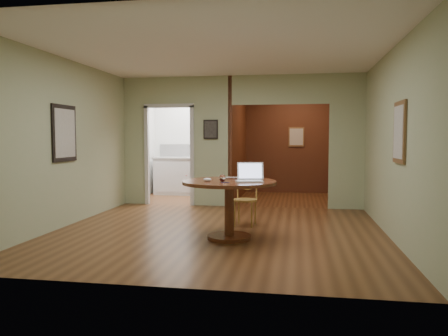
% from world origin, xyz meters
% --- Properties ---
extents(floor, '(5.00, 5.00, 0.00)m').
position_xyz_m(floor, '(0.00, 0.00, 0.00)').
color(floor, '#4F2D16').
rests_on(floor, ground).
extents(room_shell, '(5.20, 7.50, 5.00)m').
position_xyz_m(room_shell, '(-0.47, 3.10, 1.29)').
color(room_shell, white).
rests_on(room_shell, ground).
extents(dining_table, '(1.32, 1.32, 0.83)m').
position_xyz_m(dining_table, '(0.24, -0.42, 0.61)').
color(dining_table, brown).
rests_on(dining_table, ground).
extents(chair, '(0.43, 0.43, 0.92)m').
position_xyz_m(chair, '(0.36, 0.61, 0.51)').
color(chair, '#B0863E').
rests_on(chair, ground).
extents(open_laptop, '(0.42, 0.40, 0.26)m').
position_xyz_m(open_laptop, '(0.54, -0.46, 0.89)').
color(open_laptop, white).
rests_on(open_laptop, dining_table).
extents(closed_laptop, '(0.35, 0.25, 0.03)m').
position_xyz_m(closed_laptop, '(0.24, -0.18, 0.84)').
color(closed_laptop, '#AFAFB4').
rests_on(closed_laptop, dining_table).
extents(mouse, '(0.13, 0.09, 0.05)m').
position_xyz_m(mouse, '(-0.04, -0.58, 0.85)').
color(mouse, white).
rests_on(mouse, dining_table).
extents(wine_glass, '(0.09, 0.09, 0.10)m').
position_xyz_m(wine_glass, '(0.17, -0.56, 0.88)').
color(wine_glass, white).
rests_on(wine_glass, dining_table).
extents(pen, '(0.10, 0.09, 0.01)m').
position_xyz_m(pen, '(0.24, -0.71, 0.83)').
color(pen, '#0C135A').
rests_on(pen, dining_table).
extents(kitchen_cabinet, '(2.06, 0.60, 0.94)m').
position_xyz_m(kitchen_cabinet, '(-1.35, 4.20, 0.47)').
color(kitchen_cabinet, silver).
rests_on(kitchen_cabinet, ground).
extents(grocery_bag, '(0.31, 0.28, 0.26)m').
position_xyz_m(grocery_bag, '(-0.55, 4.20, 1.07)').
color(grocery_bag, beige).
rests_on(grocery_bag, kitchen_cabinet).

